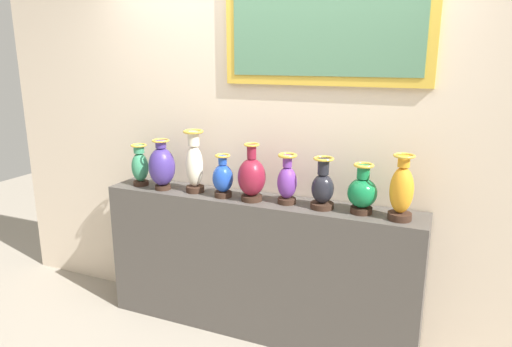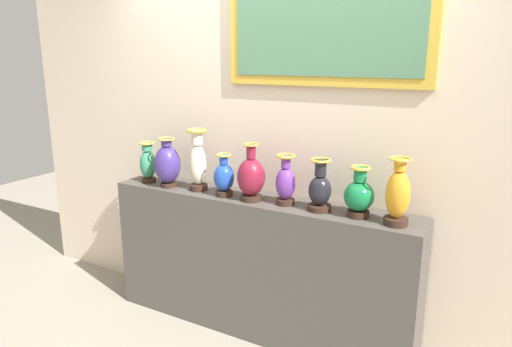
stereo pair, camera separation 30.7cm
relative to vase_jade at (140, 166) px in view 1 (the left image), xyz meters
name	(u,v)px [view 1 (the left image)]	position (x,y,z in m)	size (l,w,h in m)	color
ground_plane	(256,329)	(0.92, 0.03, -1.13)	(10.55, 10.55, 0.00)	gray
display_shelf	(256,266)	(0.92, 0.03, -0.64)	(2.22, 0.33, 0.99)	#4C4742
back_wall	(270,136)	(0.93, 0.25, 0.25)	(4.55, 0.14, 2.72)	beige
vase_jade	(140,166)	(0.00, 0.00, 0.00)	(0.12, 0.12, 0.31)	#382319
vase_indigo	(162,166)	(0.21, -0.03, 0.03)	(0.19, 0.19, 0.36)	#382319
vase_ivory	(194,164)	(0.46, 0.01, 0.06)	(0.14, 0.14, 0.44)	#382319
vase_sapphire	(223,178)	(0.69, -0.02, -0.01)	(0.14, 0.14, 0.29)	#382319
vase_burgundy	(252,177)	(0.91, -0.02, 0.01)	(0.18, 0.18, 0.38)	#382319
vase_violet	(287,181)	(1.14, 0.02, 0.00)	(0.13, 0.13, 0.33)	#382319
vase_onyx	(323,188)	(1.38, 0.01, -0.01)	(0.15, 0.15, 0.33)	#382319
vase_emerald	(362,192)	(1.62, 0.02, -0.01)	(0.18, 0.18, 0.31)	#382319
vase_amber	(402,191)	(1.85, -0.01, 0.03)	(0.14, 0.14, 0.39)	#382319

